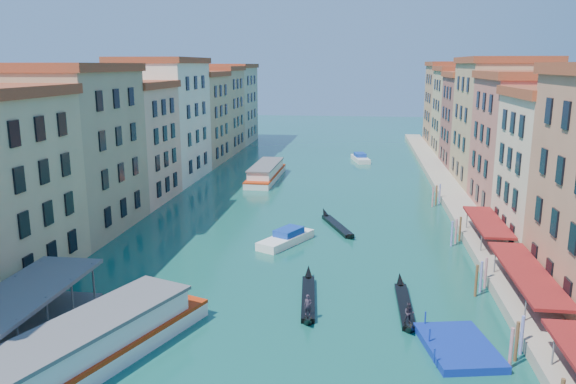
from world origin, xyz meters
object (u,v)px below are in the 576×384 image
vaporetto_stop (19,324)px  gondola_right (405,304)px  blue_dock (459,347)px  vaporetto_far (266,172)px  gondola_fore (308,296)px  vaporetto_near (81,350)px

vaporetto_stop → gondola_right: (28.19, 9.49, -1.01)m
vaporetto_stop → blue_dock: size_ratio=2.15×
vaporetto_far → gondola_fore: (12.46, -51.08, -0.84)m
vaporetto_near → gondola_right: 25.17m
vaporetto_near → gondola_right: vaporetto_near is taller
vaporetto_far → blue_dock: vaporetto_far is taller
vaporetto_near → gondola_fore: bearing=64.1°
vaporetto_stop → vaporetto_near: bearing=-24.8°
vaporetto_far → gondola_right: 55.73m
vaporetto_stop → gondola_right: 29.76m
gondola_fore → vaporetto_far: bearing=98.5°
vaporetto_far → gondola_fore: bearing=-75.5°
vaporetto_stop → blue_dock: bearing=5.4°
vaporetto_stop → vaporetto_near: 6.95m
vaporetto_near → gondola_fore: (13.77, 13.11, -1.03)m
gondola_right → blue_dock: size_ratio=1.49×
vaporetto_near → blue_dock: bearing=33.7°
vaporetto_near → vaporetto_stop: bearing=175.7°
vaporetto_stop → gondola_right: size_ratio=1.45×
gondola_fore → gondola_right: gondola_fore is taller
blue_dock → vaporetto_stop: bearing=173.8°
gondola_right → vaporetto_far: bearing=110.6°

